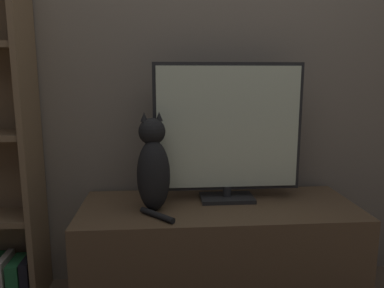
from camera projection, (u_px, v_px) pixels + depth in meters
The scene contains 4 objects.
wall_back at pixel (212, 57), 2.09m from camera, with size 4.80×0.05×2.60m.
tv_stand at pixel (218, 255), 1.96m from camera, with size 1.40×0.55×0.55m.
tv at pixel (228, 132), 1.93m from camera, with size 0.77×0.17×0.72m.
cat at pixel (153, 167), 1.80m from camera, with size 0.19×0.29×0.48m.
Camera 1 is at (-0.28, -0.90, 1.20)m, focal length 35.00 mm.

